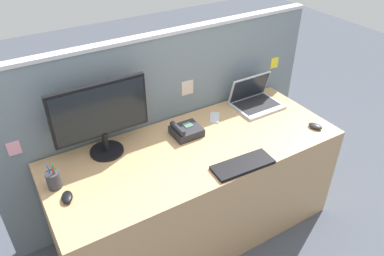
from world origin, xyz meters
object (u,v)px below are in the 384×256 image
(computer_mouse_left_hand, at_px, (67,197))
(cell_phone_silver_slab, at_px, (215,117))
(laptop, at_px, (254,99))
(desk_phone, at_px, (186,131))
(pen_cup, at_px, (54,180))
(keyboard_main, at_px, (243,165))
(desktop_monitor, at_px, (101,115))
(computer_mouse_right_hand, at_px, (315,126))

(computer_mouse_left_hand, bearing_deg, cell_phone_silver_slab, 27.12)
(laptop, bearing_deg, desk_phone, -173.31)
(computer_mouse_left_hand, xyz_separation_m, pen_cup, (-0.03, 0.13, 0.04))
(laptop, bearing_deg, keyboard_main, -134.13)
(desktop_monitor, distance_m, laptop, 1.20)
(desk_phone, xyz_separation_m, cell_phone_silver_slab, (0.29, 0.07, -0.03))
(laptop, xyz_separation_m, desk_phone, (-0.65, -0.08, -0.02))
(desktop_monitor, bearing_deg, desk_phone, -11.37)
(desktop_monitor, xyz_separation_m, desk_phone, (0.52, -0.11, -0.24))
(desktop_monitor, bearing_deg, computer_mouse_left_hand, -138.19)
(pen_cup, bearing_deg, cell_phone_silver_slab, 6.56)
(computer_mouse_right_hand, relative_size, pen_cup, 0.57)
(computer_mouse_right_hand, bearing_deg, computer_mouse_left_hand, 156.66)
(keyboard_main, height_order, computer_mouse_left_hand, computer_mouse_left_hand)
(keyboard_main, bearing_deg, cell_phone_silver_slab, 77.00)
(keyboard_main, xyz_separation_m, pen_cup, (-1.02, 0.40, 0.04))
(desktop_monitor, relative_size, computer_mouse_left_hand, 5.94)
(keyboard_main, relative_size, cell_phone_silver_slab, 2.74)
(keyboard_main, distance_m, computer_mouse_left_hand, 1.02)
(desk_phone, bearing_deg, desktop_monitor, 168.63)
(pen_cup, bearing_deg, computer_mouse_left_hand, -76.62)
(desktop_monitor, height_order, laptop, desktop_monitor)
(computer_mouse_left_hand, bearing_deg, pen_cup, 117.38)
(desk_phone, bearing_deg, computer_mouse_right_hand, -25.99)
(desktop_monitor, relative_size, keyboard_main, 1.53)
(laptop, bearing_deg, computer_mouse_left_hand, -169.91)
(laptop, bearing_deg, desktop_monitor, 178.58)
(desktop_monitor, bearing_deg, pen_cup, -155.48)
(computer_mouse_right_hand, relative_size, computer_mouse_left_hand, 1.00)
(laptop, xyz_separation_m, pen_cup, (-1.54, -0.14, 0.00))
(desktop_monitor, height_order, pen_cup, desktop_monitor)
(laptop, distance_m, keyboard_main, 0.75)
(computer_mouse_right_hand, height_order, computer_mouse_left_hand, same)
(desktop_monitor, distance_m, computer_mouse_right_hand, 1.45)
(desktop_monitor, distance_m, computer_mouse_left_hand, 0.52)
(laptop, distance_m, cell_phone_silver_slab, 0.37)
(desktop_monitor, height_order, cell_phone_silver_slab, desktop_monitor)
(keyboard_main, relative_size, pen_cup, 2.21)
(desktop_monitor, xyz_separation_m, keyboard_main, (0.65, -0.57, -0.26))
(desktop_monitor, xyz_separation_m, computer_mouse_left_hand, (-0.33, -0.30, -0.26))
(keyboard_main, relative_size, computer_mouse_right_hand, 3.87)
(keyboard_main, distance_m, pen_cup, 1.09)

